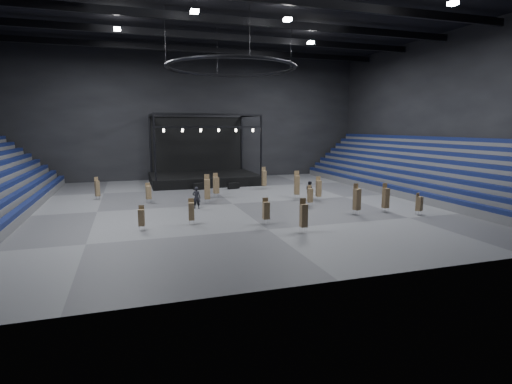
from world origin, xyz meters
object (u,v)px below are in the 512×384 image
object	(u,v)px
flight_case_right	(235,186)
chair_stack_14	(97,188)
chair_stack_10	(148,192)
flight_case_left	(199,186)
chair_stack_6	(266,210)
chair_stack_7	(419,203)
chair_stack_2	(216,185)
chair_stack_9	(191,211)
flight_case_mid	(232,186)
chair_stack_11	(319,188)
chair_stack_4	(304,215)
chair_stack_12	(310,195)
crew_member	(310,190)
chair_stack_0	(141,217)
chair_stack_13	(297,185)
stage	(203,172)
chair_stack_3	(386,197)
man_center	(197,198)
chair_stack_1	(264,178)
chair_stack_8	(207,189)
chair_stack_5	(357,199)

from	to	relation	value
flight_case_right	chair_stack_14	world-z (taller)	chair_stack_14
chair_stack_10	flight_case_left	bearing A→B (deg)	36.79
chair_stack_6	chair_stack_7	world-z (taller)	chair_stack_6
flight_case_left	chair_stack_2	xyz separation A→B (m)	(0.92, -5.87, 0.97)
flight_case_right	chair_stack_9	size ratio (longest dim) A/B	0.50
flight_case_mid	chair_stack_11	world-z (taller)	chair_stack_11
chair_stack_11	chair_stack_4	bearing A→B (deg)	-113.03
chair_stack_10	chair_stack_12	world-z (taller)	chair_stack_10
crew_member	flight_case_right	bearing A→B (deg)	16.82
chair_stack_0	chair_stack_11	size ratio (longest dim) A/B	0.75
chair_stack_9	chair_stack_13	world-z (taller)	chair_stack_13
stage	chair_stack_0	world-z (taller)	stage
chair_stack_3	chair_stack_6	size ratio (longest dim) A/B	1.26
man_center	chair_stack_11	bearing A→B (deg)	-158.11
flight_case_left	flight_case_right	world-z (taller)	flight_case_left
flight_case_left	chair_stack_0	size ratio (longest dim) A/B	0.64
chair_stack_10	chair_stack_12	bearing A→B (deg)	-34.82
chair_stack_4	man_center	distance (m)	12.28
stage	chair_stack_14	xyz separation A→B (m)	(-12.85, -9.62, -0.25)
chair_stack_1	man_center	bearing A→B (deg)	-137.19
chair_stack_0	man_center	bearing A→B (deg)	64.45
chair_stack_4	man_center	bearing A→B (deg)	119.89
flight_case_left	chair_stack_10	size ratio (longest dim) A/B	0.59
chair_stack_7	flight_case_right	bearing A→B (deg)	98.41
chair_stack_7	chair_stack_13	bearing A→B (deg)	100.85
chair_stack_8	chair_stack_9	xyz separation A→B (m)	(-2.83, -8.27, -0.39)
chair_stack_6	crew_member	xyz separation A→B (m)	(7.86, 8.72, -0.14)
stage	chair_stack_11	size ratio (longest dim) A/B	5.65
chair_stack_5	chair_stack_14	size ratio (longest dim) A/B	1.15
flight_case_left	chair_stack_0	bearing A→B (deg)	-112.01
chair_stack_12	chair_stack_14	xyz separation A→B (m)	(-19.67, 9.93, 0.15)
stage	chair_stack_4	xyz separation A→B (m)	(2.19, -28.22, -0.18)
chair_stack_0	chair_stack_14	distance (m)	15.06
flight_case_left	chair_stack_8	distance (m)	9.04
chair_stack_3	chair_stack_6	world-z (taller)	chair_stack_3
chair_stack_3	chair_stack_14	distance (m)	28.78
chair_stack_14	chair_stack_2	bearing A→B (deg)	-36.05
chair_stack_10	flight_case_right	bearing A→B (deg)	19.96
chair_stack_8	crew_member	size ratio (longest dim) A/B	1.49
chair_stack_3	chair_stack_12	distance (m)	6.93
flight_case_right	chair_stack_9	world-z (taller)	chair_stack_9
flight_case_right	chair_stack_7	distance (m)	22.40
chair_stack_4	stage	bearing A→B (deg)	95.34
chair_stack_1	chair_stack_9	distance (m)	18.94
flight_case_right	chair_stack_5	bearing A→B (deg)	-70.46
flight_case_right	crew_member	world-z (taller)	crew_member
chair_stack_3	chair_stack_4	world-z (taller)	chair_stack_3
chair_stack_1	chair_stack_8	size ratio (longest dim) A/B	0.93
chair_stack_0	chair_stack_6	bearing A→B (deg)	6.45
flight_case_left	chair_stack_13	xyz separation A→B (m)	(8.89, -9.18, 1.10)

